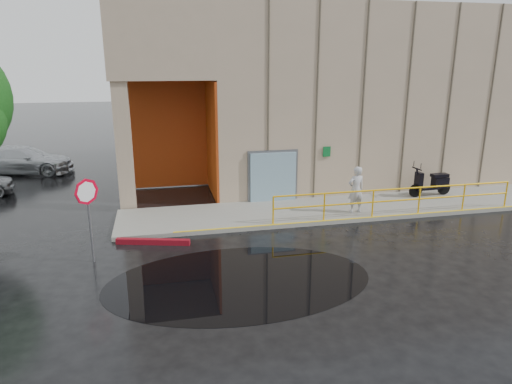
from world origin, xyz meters
TOP-DOWN VIEW (x-y plane):
  - ground at (0.00, 0.00)m, footprint 120.00×120.00m
  - sidewalk at (4.00, 4.50)m, footprint 20.00×3.00m
  - building at (5.10, 10.98)m, footprint 20.00×10.17m
  - guardrail at (4.25, 3.15)m, footprint 9.56×0.06m
  - person at (2.87, 3.74)m, footprint 0.70×0.50m
  - scooter at (6.96, 5.12)m, footprint 1.98×0.73m
  - stop_sign at (-6.38, 1.49)m, footprint 0.59×0.55m
  - red_curb at (-4.67, 2.51)m, footprint 2.36×0.81m
  - puddle at (-2.40, -0.60)m, footprint 7.24×4.47m
  - car_c at (-11.24, 13.92)m, footprint 5.24×2.85m

SIDE VIEW (x-z plane):
  - ground at x=0.00m, z-range 0.00..0.00m
  - puddle at x=-2.40m, z-range 0.00..0.01m
  - sidewalk at x=4.00m, z-range 0.00..0.15m
  - red_curb at x=-4.67m, z-range 0.00..0.18m
  - guardrail at x=4.25m, z-range 0.16..1.19m
  - car_c at x=-11.24m, z-range 0.00..1.44m
  - scooter at x=6.96m, z-range 0.26..1.77m
  - person at x=2.87m, z-range 0.15..1.94m
  - stop_sign at x=-6.38m, z-range 0.58..3.13m
  - building at x=5.10m, z-range 0.21..8.21m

